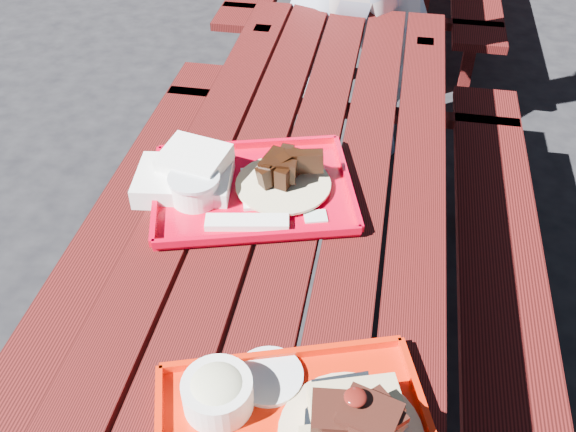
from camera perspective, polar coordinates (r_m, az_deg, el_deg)
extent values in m
plane|color=black|center=(2.19, 0.73, -13.78)|extent=(60.00, 60.00, 0.00)
cube|color=#4B0E0E|center=(1.71, -9.04, 2.17)|extent=(0.14, 2.40, 0.04)
cube|color=#4B0E0E|center=(1.67, -4.14, 1.61)|extent=(0.14, 2.40, 0.04)
cube|color=#4B0E0E|center=(1.64, 0.94, 1.02)|extent=(0.14, 2.40, 0.04)
cube|color=#4B0E0E|center=(1.63, 6.13, 0.40)|extent=(0.14, 2.40, 0.04)
cube|color=#4B0E0E|center=(1.64, 11.36, -0.22)|extent=(0.14, 2.40, 0.04)
cube|color=#4B0E0E|center=(2.00, -15.81, -3.68)|extent=(0.25, 2.40, 0.04)
cube|color=#4B0E0E|center=(2.73, -8.32, 5.24)|extent=(0.06, 0.06, 0.42)
cube|color=#4B0E0E|center=(1.88, 18.72, -8.11)|extent=(0.25, 2.40, 0.04)
cube|color=#4B0E0E|center=(2.64, 16.48, 2.43)|extent=(0.06, 0.06, 0.42)
cube|color=#4B0E0E|center=(2.66, -2.09, 9.02)|extent=(0.06, 0.06, 0.75)
cube|color=#4B0E0E|center=(2.62, 10.98, 7.61)|extent=(0.06, 0.06, 0.75)
cube|color=#4B0E0E|center=(2.60, 4.47, 9.40)|extent=(1.40, 0.06, 0.04)
cube|color=#4B0E0E|center=(3.65, -3.12, 15.45)|extent=(0.06, 0.06, 0.42)
cube|color=#4B0E0E|center=(3.59, 15.78, 13.47)|extent=(0.06, 0.06, 0.42)
cube|color=#4B0E0E|center=(3.43, 1.09, 16.73)|extent=(0.06, 0.06, 0.75)
cube|color=#4B0E0E|center=(3.39, 11.52, 15.67)|extent=(0.06, 0.06, 0.75)
cube|color=#4B0E0E|center=(3.37, 6.36, 17.11)|extent=(1.40, 0.06, 0.04)
cube|color=red|center=(1.27, -0.50, -12.19)|extent=(0.45, 0.16, 0.02)
cube|color=red|center=(1.21, 12.37, -17.51)|extent=(0.13, 0.35, 0.02)
cube|color=tan|center=(1.18, 5.95, -16.20)|extent=(0.18, 0.12, 0.05)
ellipsoid|color=#4A0F0B|center=(1.08, 6.07, -15.35)|extent=(0.04, 0.04, 0.02)
cylinder|color=silver|center=(1.20, -6.27, -15.42)|extent=(0.13, 0.13, 0.06)
ellipsoid|color=beige|center=(1.18, -6.34, -14.90)|extent=(0.11, 0.11, 0.05)
cylinder|color=silver|center=(1.24, -1.74, -14.03)|extent=(0.13, 0.13, 0.01)
cube|color=red|center=(1.65, -3.12, 2.18)|extent=(0.57, 0.50, 0.01)
cube|color=red|center=(1.79, -3.52, 6.38)|extent=(0.47, 0.15, 0.02)
cube|color=red|center=(1.49, -2.69, -1.85)|extent=(0.47, 0.15, 0.02)
cube|color=red|center=(1.66, 5.31, 3.17)|extent=(0.12, 0.37, 0.02)
cube|color=red|center=(1.65, -11.66, 2.04)|extent=(0.12, 0.37, 0.02)
cube|color=white|center=(1.64, -1.20, 2.61)|extent=(0.21, 0.21, 0.01)
cylinder|color=beige|center=(1.64, -0.43, 2.88)|extent=(0.24, 0.24, 0.01)
cylinder|color=white|center=(1.61, -8.26, 2.36)|extent=(0.12, 0.12, 0.06)
cylinder|color=silver|center=(1.59, -8.38, 3.35)|extent=(0.13, 0.13, 0.01)
cube|color=white|center=(1.53, -3.66, -0.55)|extent=(0.21, 0.08, 0.02)
cube|color=silver|center=(1.56, 2.45, -0.02)|extent=(0.07, 0.06, 0.00)
cube|color=white|center=(1.66, -9.21, 3.08)|extent=(0.26, 0.20, 0.05)
cube|color=white|center=(1.65, -8.33, 5.03)|extent=(0.19, 0.16, 0.04)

